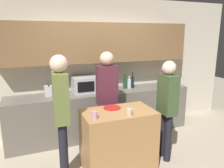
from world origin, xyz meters
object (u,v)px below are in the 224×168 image
cup_1 (129,112)px  person_left (61,107)px  potted_plant (163,76)px  person_right (107,93)px  plate_on_island (112,108)px  microwave (86,84)px  bottle_0 (125,83)px  bottle_1 (129,83)px  cup_0 (95,115)px  person_center (167,103)px  toaster (52,90)px  bottle_2 (132,82)px

cup_1 → person_left: person_left is taller
potted_plant → person_left: size_ratio=0.23×
cup_1 → person_right: size_ratio=0.06×
plate_on_island → cup_1: 0.38m
microwave → bottle_0: 0.82m
bottle_0 → bottle_1: bottle_0 is taller
plate_on_island → cup_1: bearing=-71.8°
bottle_0 → plate_on_island: bottle_0 is taller
potted_plant → cup_0: 2.44m
cup_0 → person_center: bearing=5.1°
cup_0 → cup_1: size_ratio=1.08×
person_center → person_right: bearing=54.5°
person_right → plate_on_island: bearing=83.6°
microwave → person_left: bearing=-118.6°
toaster → cup_1: toaster is taller
toaster → person_center: (1.60, -1.29, -0.04)m
cup_1 → person_left: bearing=164.5°
cup_1 → potted_plant: bearing=43.4°
person_right → person_center: bearing=144.6°
plate_on_island → cup_1: (0.12, -0.36, 0.04)m
plate_on_island → toaster: bearing=124.9°
bottle_0 → bottle_1: 0.10m
bottle_2 → plate_on_island: 1.36m
cup_1 → person_left: (-0.88, 0.24, 0.10)m
microwave → plate_on_island: microwave is taller
potted_plant → cup_1: size_ratio=4.17×
microwave → toaster: 0.64m
plate_on_island → cup_0: bearing=-139.4°
microwave → plate_on_island: 1.09m
cup_1 → person_right: 0.78m
potted_plant → bottle_2: bearing=-177.4°
cup_1 → person_center: 0.74m
plate_on_island → person_right: size_ratio=0.15×
plate_on_island → person_left: 0.79m
cup_0 → person_left: bearing=153.8°
microwave → person_center: size_ratio=0.32×
bottle_0 → cup_1: 1.53m
plate_on_island → person_right: (0.07, 0.42, 0.12)m
bottle_1 → person_left: 1.96m
microwave → cup_1: size_ratio=5.49×
person_center → cup_0: bearing=98.6°
potted_plant → person_right: (-1.57, -0.66, -0.07)m
microwave → bottle_0: (0.82, -0.02, -0.04)m
bottle_1 → bottle_0: bearing=-174.1°
bottle_2 → cup_1: bearing=-118.0°
toaster → person_left: (-0.01, -1.19, 0.06)m
potted_plant → bottle_0: (-0.94, -0.02, -0.08)m
microwave → person_center: (0.96, -1.28, -0.10)m
plate_on_island → cup_0: size_ratio=2.54×
potted_plant → bottle_0: potted_plant is taller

